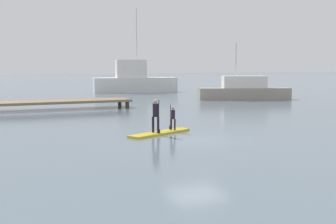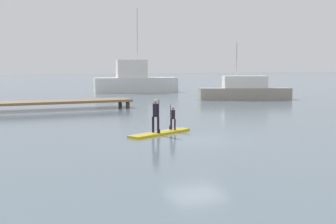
# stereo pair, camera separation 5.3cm
# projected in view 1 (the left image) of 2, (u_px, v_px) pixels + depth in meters

# --- Properties ---
(ground_plane) EXTENTS (240.00, 240.00, 0.00)m
(ground_plane) POSITION_uv_depth(u_px,v_px,m) (196.00, 140.00, 20.46)
(ground_plane) COLOR slate
(paddleboard_near) EXTENTS (3.66, 2.16, 0.10)m
(paddleboard_near) POSITION_uv_depth(u_px,v_px,m) (161.00, 133.00, 22.24)
(paddleboard_near) COLOR gold
(paddleboard_near) RESTS_ON ground
(paddler_adult) EXTENTS (0.37, 0.46, 1.57)m
(paddler_adult) POSITION_uv_depth(u_px,v_px,m) (156.00, 114.00, 21.88)
(paddler_adult) COLOR black
(paddler_adult) RESTS_ON paddleboard_near
(paddler_child_solo) EXTENTS (0.26, 0.37, 1.24)m
(paddler_child_solo) POSITION_uv_depth(u_px,v_px,m) (173.00, 117.00, 22.86)
(paddler_child_solo) COLOR black
(paddler_child_solo) RESTS_ON paddleboard_near
(fishing_boat_white_large) EXTENTS (8.60, 4.71, 5.18)m
(fishing_boat_white_large) POSITION_uv_depth(u_px,v_px,m) (244.00, 90.00, 43.29)
(fishing_boat_white_large) COLOR #9E9384
(fishing_boat_white_large) RESTS_ON ground
(fishing_boat_green_midground) EXTENTS (9.75, 3.99, 9.52)m
(fishing_boat_green_midground) POSITION_uv_depth(u_px,v_px,m) (134.00, 81.00, 53.63)
(fishing_boat_green_midground) COLOR silver
(fishing_boat_green_midground) RESTS_ON ground
(floating_dock) EXTENTS (10.33, 2.48, 0.65)m
(floating_dock) POSITION_uv_depth(u_px,v_px,m) (60.00, 102.00, 33.92)
(floating_dock) COLOR #846B4C
(floating_dock) RESTS_ON ground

